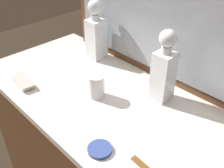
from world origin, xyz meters
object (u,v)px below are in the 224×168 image
(porcelain_dish, at_px, (100,149))
(crystal_decanter_far_left, at_px, (96,36))
(crystal_tumbler_far_left, at_px, (96,87))
(crystal_decanter_left, at_px, (164,73))
(tortoiseshell_comb, at_px, (145,168))
(silver_brush_far_right, at_px, (23,82))

(porcelain_dish, bearing_deg, crystal_decanter_far_left, 139.55)
(crystal_tumbler_far_left, bearing_deg, crystal_decanter_left, 42.96)
(tortoiseshell_comb, bearing_deg, crystal_tumbler_far_left, 160.07)
(crystal_decanter_left, distance_m, porcelain_dish, 0.40)
(crystal_tumbler_far_left, bearing_deg, tortoiseshell_comb, -19.93)
(crystal_decanter_far_left, bearing_deg, crystal_decanter_left, -5.48)
(crystal_decanter_left, xyz_separation_m, crystal_tumbler_far_left, (-0.20, -0.19, -0.08))
(crystal_tumbler_far_left, xyz_separation_m, silver_brush_far_right, (-0.30, -0.18, -0.03))
(crystal_decanter_left, height_order, silver_brush_far_right, crystal_decanter_left)
(crystal_decanter_far_left, distance_m, tortoiseshell_comb, 0.76)
(crystal_decanter_far_left, bearing_deg, porcelain_dish, -40.45)
(porcelain_dish, relative_size, tortoiseshell_comb, 0.74)
(crystal_tumbler_far_left, height_order, silver_brush_far_right, crystal_tumbler_far_left)
(crystal_tumbler_far_left, relative_size, silver_brush_far_right, 0.68)
(tortoiseshell_comb, bearing_deg, crystal_decanter_far_left, 150.33)
(crystal_decanter_far_left, xyz_separation_m, porcelain_dish, (0.50, -0.42, -0.12))
(crystal_decanter_left, relative_size, crystal_decanter_far_left, 0.99)
(crystal_tumbler_far_left, xyz_separation_m, porcelain_dish, (0.24, -0.19, -0.04))
(crystal_decanter_far_left, relative_size, tortoiseshell_comb, 2.75)
(crystal_decanter_far_left, height_order, crystal_tumbler_far_left, crystal_decanter_far_left)
(tortoiseshell_comb, bearing_deg, crystal_decanter_left, 120.31)
(silver_brush_far_right, height_order, tortoiseshell_comb, silver_brush_far_right)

